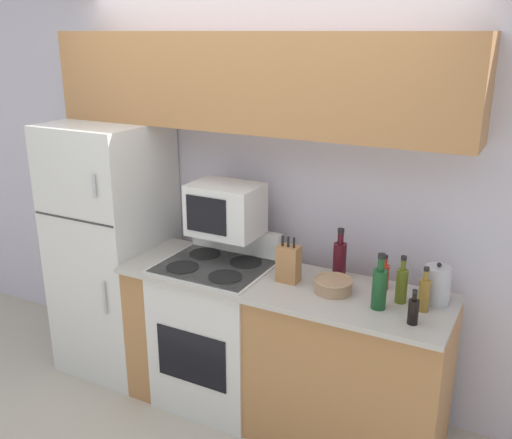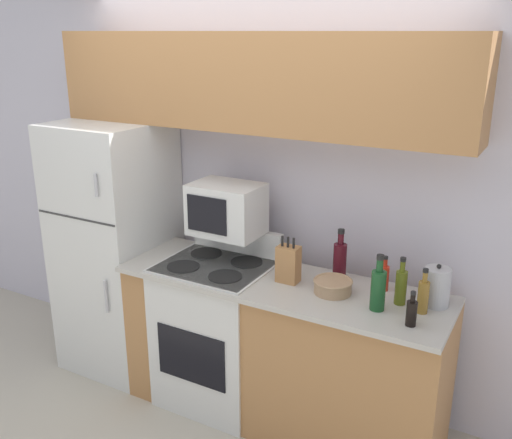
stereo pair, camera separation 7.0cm
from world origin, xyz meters
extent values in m
plane|color=beige|center=(0.00, 0.00, 0.00)|extent=(12.00, 12.00, 0.00)
cube|color=silver|center=(0.00, 0.71, 1.27)|extent=(8.00, 0.05, 2.55)
cube|color=#B27A47|center=(0.33, 0.28, 0.45)|extent=(1.93, 0.56, 0.90)
cube|color=#BCB7AD|center=(0.33, 0.26, 0.91)|extent=(1.93, 0.60, 0.03)
cube|color=silver|center=(-0.96, 0.34, 0.86)|extent=(0.67, 0.67, 1.73)
cube|color=#383838|center=(-0.96, 0.00, 1.18)|extent=(0.65, 0.01, 0.01)
cylinder|color=#B7B7BC|center=(-0.75, -0.01, 1.42)|extent=(0.02, 0.02, 0.14)
cylinder|color=#B7B7BC|center=(-0.75, -0.01, 0.69)|extent=(0.02, 0.02, 0.22)
cube|color=#B27A47|center=(0.00, 0.52, 2.01)|extent=(2.60, 0.33, 0.55)
cube|color=silver|center=(-0.11, 0.27, 0.47)|extent=(0.66, 0.56, 0.94)
cube|color=black|center=(-0.11, -0.02, 0.45)|extent=(0.47, 0.01, 0.34)
cube|color=#2D2D2D|center=(-0.11, 0.27, 0.93)|extent=(0.63, 0.54, 0.01)
cube|color=silver|center=(-0.11, 0.53, 1.02)|extent=(0.63, 0.06, 0.16)
cylinder|color=black|center=(-0.25, 0.14, 0.94)|extent=(0.20, 0.20, 0.01)
cylinder|color=black|center=(0.04, 0.14, 0.94)|extent=(0.20, 0.20, 0.01)
cylinder|color=black|center=(-0.25, 0.39, 0.94)|extent=(0.20, 0.20, 0.01)
cylinder|color=black|center=(0.04, 0.39, 0.94)|extent=(0.20, 0.20, 0.01)
cube|color=silver|center=(-0.10, 0.39, 1.26)|extent=(0.42, 0.30, 0.31)
cube|color=black|center=(-0.14, 0.24, 1.26)|extent=(0.27, 0.01, 0.22)
cube|color=#B27A47|center=(0.37, 0.29, 1.03)|extent=(0.12, 0.09, 0.21)
cylinder|color=black|center=(0.34, 0.28, 1.17)|extent=(0.01, 0.01, 0.06)
cylinder|color=black|center=(0.37, 0.28, 1.17)|extent=(0.01, 0.01, 0.06)
cylinder|color=black|center=(0.41, 0.28, 1.17)|extent=(0.01, 0.01, 0.06)
cylinder|color=tan|center=(0.65, 0.27, 0.96)|extent=(0.20, 0.20, 0.07)
torus|color=tan|center=(0.65, 0.27, 1.00)|extent=(0.22, 0.22, 0.01)
cylinder|color=olive|center=(1.13, 0.28, 1.01)|extent=(0.06, 0.06, 0.17)
cylinder|color=olive|center=(1.13, 0.28, 1.12)|extent=(0.03, 0.03, 0.05)
cylinder|color=black|center=(1.13, 0.28, 1.16)|extent=(0.03, 0.03, 0.02)
cylinder|color=black|center=(1.12, 0.11, 0.99)|extent=(0.05, 0.05, 0.13)
cylinder|color=black|center=(1.12, 0.11, 1.07)|extent=(0.02, 0.02, 0.04)
cylinder|color=black|center=(1.12, 0.11, 1.10)|extent=(0.03, 0.03, 0.01)
cylinder|color=#470F19|center=(0.61, 0.46, 1.03)|extent=(0.08, 0.08, 0.21)
cylinder|color=#470F19|center=(0.61, 0.46, 1.17)|extent=(0.03, 0.03, 0.07)
cylinder|color=black|center=(0.61, 0.46, 1.22)|extent=(0.04, 0.04, 0.02)
cylinder|color=#194C23|center=(0.92, 0.20, 1.03)|extent=(0.08, 0.08, 0.21)
cylinder|color=#194C23|center=(0.92, 0.20, 1.17)|extent=(0.03, 0.03, 0.07)
cylinder|color=black|center=(0.92, 0.20, 1.22)|extent=(0.04, 0.04, 0.02)
cylinder|color=#5B6619|center=(1.01, 0.32, 1.02)|extent=(0.06, 0.06, 0.18)
cylinder|color=#5B6619|center=(1.01, 0.32, 1.14)|extent=(0.03, 0.03, 0.06)
cylinder|color=black|center=(1.01, 0.32, 1.18)|extent=(0.03, 0.03, 0.02)
cylinder|color=red|center=(0.88, 0.44, 1.00)|extent=(0.05, 0.05, 0.14)
cylinder|color=red|center=(0.88, 0.44, 1.09)|extent=(0.02, 0.02, 0.04)
cylinder|color=black|center=(0.88, 0.44, 1.12)|extent=(0.02, 0.03, 0.02)
cylinder|color=#B7B7BC|center=(1.17, 0.39, 1.03)|extent=(0.14, 0.14, 0.21)
sphere|color=black|center=(1.17, 0.39, 1.15)|extent=(0.02, 0.02, 0.02)
camera|label=1|loc=(1.60, -2.43, 2.28)|focal=40.00mm
camera|label=2|loc=(1.66, -2.40, 2.28)|focal=40.00mm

